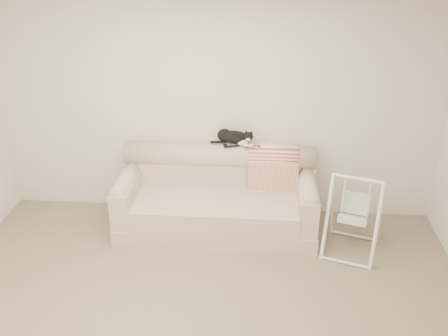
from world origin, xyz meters
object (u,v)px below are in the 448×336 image
Objects in this scene: remote_b at (253,145)px; tuxedo_cat at (234,137)px; sofa at (217,198)px; remote_a at (231,145)px; baby_swing at (354,215)px.

tuxedo_cat reaches higher than remote_b.
sofa is at bearing -148.94° from remote_b.
remote_b is at bearing -5.61° from tuxedo_cat.
sofa is at bearing -123.90° from remote_a.
tuxedo_cat is at bearing 54.78° from remote_a.
tuxedo_cat is (0.17, 0.26, 0.64)m from sofa.
remote_b is (0.39, 0.23, 0.56)m from sofa.
tuxedo_cat is 1.54m from baby_swing.
tuxedo_cat reaches higher than sofa.
sofa is 0.62m from remote_a.
remote_a is 1.52m from baby_swing.
remote_b is (0.24, 0.02, -0.00)m from remote_a.
sofa is at bearing -124.10° from tuxedo_cat.
baby_swing is at bearing -25.10° from remote_a.
remote_a is at bearing 56.10° from sofa.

